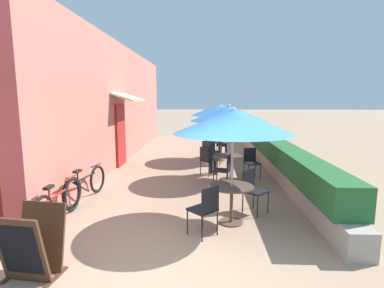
{
  "coord_description": "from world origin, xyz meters",
  "views": [
    {
      "loc": [
        0.54,
        -3.58,
        2.3
      ],
      "look_at": [
        0.15,
        4.95,
        1.0
      ],
      "focal_mm": 28.0,
      "sensor_mm": 36.0,
      "label": 1
    }
  ],
  "objects_px": {
    "cafe_chair_near_left": "(253,187)",
    "cafe_chair_mid_left": "(251,160)",
    "patio_umbrella_far": "(220,110)",
    "bicycle_leaning": "(59,203)",
    "cafe_chair_near_right": "(206,207)",
    "seated_patron_mid_right": "(210,153)",
    "cafe_chair_far_right": "(220,144)",
    "menu_board": "(32,244)",
    "cafe_chair_far_left": "(218,150)",
    "patio_umbrella_mid": "(229,113)",
    "coffee_cup_mid": "(232,154)",
    "cafe_chair_mid_right": "(207,159)",
    "patio_table_near": "(231,195)",
    "patio_table_mid": "(228,162)",
    "patio_table_far": "(219,146)",
    "cafe_chair_mid_back": "(225,168)",
    "seated_patron_far_right": "(223,140)",
    "bicycle_second": "(85,185)",
    "patio_umbrella_near": "(233,122)"
  },
  "relations": [
    {
      "from": "cafe_chair_near_left",
      "to": "coffee_cup_mid",
      "type": "height_order",
      "value": "cafe_chair_near_left"
    },
    {
      "from": "patio_table_near",
      "to": "cafe_chair_mid_left",
      "type": "height_order",
      "value": "cafe_chair_mid_left"
    },
    {
      "from": "patio_table_near",
      "to": "menu_board",
      "type": "relative_size",
      "value": 0.89
    },
    {
      "from": "cafe_chair_near_right",
      "to": "cafe_chair_mid_right",
      "type": "relative_size",
      "value": 1.0
    },
    {
      "from": "cafe_chair_near_left",
      "to": "cafe_chair_far_left",
      "type": "height_order",
      "value": "same"
    },
    {
      "from": "seated_patron_mid_right",
      "to": "patio_umbrella_far",
      "type": "height_order",
      "value": "patio_umbrella_far"
    },
    {
      "from": "cafe_chair_near_right",
      "to": "bicycle_second",
      "type": "height_order",
      "value": "cafe_chair_near_right"
    },
    {
      "from": "cafe_chair_mid_back",
      "to": "cafe_chair_far_left",
      "type": "bearing_deg",
      "value": 17.17
    },
    {
      "from": "cafe_chair_near_right",
      "to": "patio_table_far",
      "type": "distance_m",
      "value": 6.33
    },
    {
      "from": "cafe_chair_near_right",
      "to": "patio_umbrella_mid",
      "type": "relative_size",
      "value": 0.4
    },
    {
      "from": "cafe_chair_far_left",
      "to": "seated_patron_far_right",
      "type": "bearing_deg",
      "value": 1.58
    },
    {
      "from": "patio_table_near",
      "to": "menu_board",
      "type": "distance_m",
      "value": 3.27
    },
    {
      "from": "patio_table_mid",
      "to": "patio_umbrella_far",
      "type": "distance_m",
      "value": 3.06
    },
    {
      "from": "cafe_chair_near_right",
      "to": "patio_table_far",
      "type": "xyz_separation_m",
      "value": [
        0.5,
        6.31,
        0.01
      ]
    },
    {
      "from": "patio_table_mid",
      "to": "cafe_chair_far_left",
      "type": "distance_m",
      "value": 2.0
    },
    {
      "from": "patio_umbrella_far",
      "to": "coffee_cup_mid",
      "type": "bearing_deg",
      "value": -85.32
    },
    {
      "from": "patio_table_mid",
      "to": "menu_board",
      "type": "distance_m",
      "value": 5.61
    },
    {
      "from": "bicycle_leaning",
      "to": "patio_umbrella_mid",
      "type": "bearing_deg",
      "value": 43.41
    },
    {
      "from": "patio_umbrella_far",
      "to": "bicycle_leaning",
      "type": "distance_m",
      "value": 6.85
    },
    {
      "from": "cafe_chair_mid_right",
      "to": "patio_table_far",
      "type": "height_order",
      "value": "cafe_chair_mid_right"
    },
    {
      "from": "coffee_cup_mid",
      "to": "bicycle_second",
      "type": "distance_m",
      "value": 3.9
    },
    {
      "from": "cafe_chair_mid_left",
      "to": "coffee_cup_mid",
      "type": "height_order",
      "value": "cafe_chair_mid_left"
    },
    {
      "from": "patio_umbrella_far",
      "to": "cafe_chair_far_right",
      "type": "height_order",
      "value": "patio_umbrella_far"
    },
    {
      "from": "patio_table_near",
      "to": "cafe_chair_mid_left",
      "type": "bearing_deg",
      "value": 75.45
    },
    {
      "from": "coffee_cup_mid",
      "to": "menu_board",
      "type": "bearing_deg",
      "value": -122.09
    },
    {
      "from": "bicycle_leaning",
      "to": "menu_board",
      "type": "distance_m",
      "value": 1.81
    },
    {
      "from": "cafe_chair_mid_right",
      "to": "bicycle_leaning",
      "type": "bearing_deg",
      "value": -82.53
    },
    {
      "from": "patio_table_far",
      "to": "cafe_chair_mid_back",
      "type": "bearing_deg",
      "value": -90.0
    },
    {
      "from": "cafe_chair_near_right",
      "to": "seated_patron_mid_right",
      "type": "bearing_deg",
      "value": 43.7
    },
    {
      "from": "cafe_chair_mid_left",
      "to": "menu_board",
      "type": "bearing_deg",
      "value": 40.53
    },
    {
      "from": "cafe_chair_near_right",
      "to": "seated_patron_mid_right",
      "type": "height_order",
      "value": "seated_patron_mid_right"
    },
    {
      "from": "cafe_chair_near_right",
      "to": "patio_table_far",
      "type": "bearing_deg",
      "value": 40.91
    },
    {
      "from": "cafe_chair_mid_left",
      "to": "seated_patron_far_right",
      "type": "xyz_separation_m",
      "value": [
        -0.64,
        3.19,
        0.17
      ]
    },
    {
      "from": "patio_table_mid",
      "to": "bicycle_leaning",
      "type": "xyz_separation_m",
      "value": [
        -3.37,
        -3.1,
        -0.17
      ]
    },
    {
      "from": "seated_patron_mid_right",
      "to": "cafe_chair_far_right",
      "type": "distance_m",
      "value": 2.96
    },
    {
      "from": "patio_umbrella_near",
      "to": "cafe_chair_mid_right",
      "type": "distance_m",
      "value": 3.77
    },
    {
      "from": "seated_patron_far_right",
      "to": "patio_umbrella_far",
      "type": "bearing_deg",
      "value": -2.72
    },
    {
      "from": "cafe_chair_mid_left",
      "to": "cafe_chair_mid_back",
      "type": "relative_size",
      "value": 1.0
    },
    {
      "from": "cafe_chair_near_left",
      "to": "cafe_chair_far_left",
      "type": "xyz_separation_m",
      "value": [
        -0.54,
        4.41,
        0.0
      ]
    },
    {
      "from": "menu_board",
      "to": "cafe_chair_far_left",
      "type": "bearing_deg",
      "value": 75.54
    },
    {
      "from": "cafe_chair_far_left",
      "to": "cafe_chair_near_left",
      "type": "bearing_deg",
      "value": -160.91
    },
    {
      "from": "seated_patron_mid_right",
      "to": "patio_umbrella_far",
      "type": "bearing_deg",
      "value": 125.73
    },
    {
      "from": "cafe_chair_far_left",
      "to": "patio_umbrella_mid",
      "type": "bearing_deg",
      "value": -161.96
    },
    {
      "from": "patio_table_near",
      "to": "bicycle_leaning",
      "type": "xyz_separation_m",
      "value": [
        -3.23,
        -0.1,
        -0.17
      ]
    },
    {
      "from": "cafe_chair_mid_right",
      "to": "cafe_chair_far_right",
      "type": "relative_size",
      "value": 1.0
    },
    {
      "from": "patio_table_far",
      "to": "patio_umbrella_far",
      "type": "relative_size",
      "value": 0.38
    },
    {
      "from": "cafe_chair_near_left",
      "to": "cafe_chair_mid_left",
      "type": "height_order",
      "value": "same"
    },
    {
      "from": "patio_umbrella_mid",
      "to": "seated_patron_mid_right",
      "type": "bearing_deg",
      "value": 131.83
    },
    {
      "from": "cafe_chair_near_right",
      "to": "cafe_chair_mid_right",
      "type": "height_order",
      "value": "same"
    },
    {
      "from": "bicycle_leaning",
      "to": "cafe_chair_near_right",
      "type": "bearing_deg",
      "value": -9.09
    }
  ]
}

